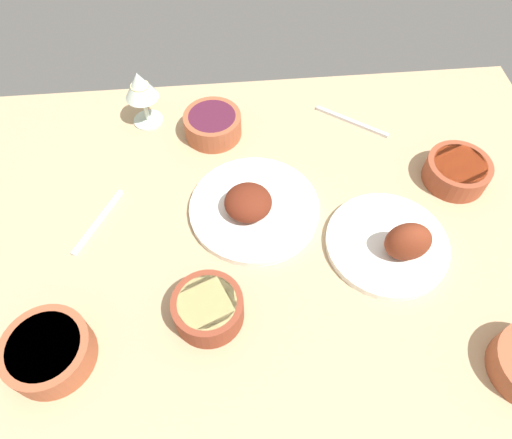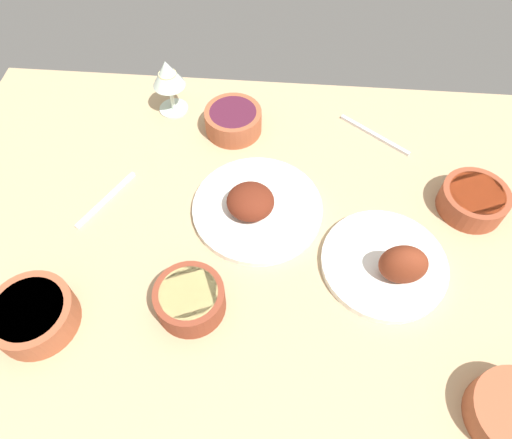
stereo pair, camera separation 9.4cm
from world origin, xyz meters
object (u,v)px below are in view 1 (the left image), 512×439
at_px(plate_far_side, 254,207).
at_px(bowl_onions, 213,124).
at_px(bowl_sauce, 457,171).
at_px(wine_glass, 140,88).
at_px(plate_near_viewer, 394,243).
at_px(spoon_loose, 98,222).
at_px(fork_loose, 352,122).
at_px(bowl_pasta, 208,308).
at_px(bowl_potatoes, 48,351).

distance_m(plate_far_side, bowl_onions, 0.25).
height_order(bowl_sauce, wine_glass, wine_glass).
bearing_deg(plate_near_viewer, bowl_onions, 133.58).
distance_m(bowl_onions, spoon_loose, 0.34).
bearing_deg(bowl_sauce, plate_near_viewer, -137.93).
distance_m(bowl_onions, fork_loose, 0.33).
height_order(plate_near_viewer, wine_glass, wine_glass).
xyz_separation_m(plate_far_side, fork_loose, (0.26, 0.24, -0.02)).
bearing_deg(wine_glass, bowl_onions, -20.41).
distance_m(plate_near_viewer, fork_loose, 0.36).
relative_size(bowl_pasta, bowl_sauce, 0.93).
bearing_deg(spoon_loose, plate_near_viewer, 107.33).
xyz_separation_m(bowl_pasta, fork_loose, (0.36, 0.46, -0.03)).
xyz_separation_m(bowl_onions, bowl_pasta, (-0.03, -0.46, 0.00)).
bearing_deg(spoon_loose, fork_loose, 141.36).
height_order(plate_near_viewer, fork_loose, plate_near_viewer).
bearing_deg(plate_near_viewer, bowl_sauce, 42.07).
xyz_separation_m(bowl_sauce, fork_loose, (-0.18, 0.19, -0.02)).
bearing_deg(bowl_pasta, spoon_loose, 134.35).
relative_size(bowl_onions, bowl_potatoes, 0.90).
bearing_deg(plate_far_side, fork_loose, 43.03).
height_order(bowl_pasta, bowl_potatoes, same).
xyz_separation_m(wine_glass, spoon_loose, (-0.09, -0.29, -0.10)).
distance_m(fork_loose, spoon_loose, 0.63).
relative_size(plate_near_viewer, bowl_pasta, 1.92).
bearing_deg(plate_near_viewer, spoon_loose, 168.42).
bearing_deg(wine_glass, bowl_potatoes, -103.69).
xyz_separation_m(plate_far_side, bowl_potatoes, (-0.37, -0.27, 0.01)).
distance_m(bowl_pasta, bowl_potatoes, 0.27).
bearing_deg(fork_loose, bowl_pasta, 88.96).
xyz_separation_m(plate_far_side, bowl_onions, (-0.07, 0.24, 0.01)).
bearing_deg(bowl_potatoes, plate_far_side, 36.73).
distance_m(plate_far_side, wine_glass, 0.38).
height_order(bowl_potatoes, spoon_loose, bowl_potatoes).
bearing_deg(fork_loose, bowl_onions, 37.69).
bearing_deg(bowl_sauce, plate_far_side, -173.91).
bearing_deg(bowl_potatoes, spoon_loose, 80.28).
bearing_deg(plate_far_side, bowl_pasta, -114.26).
bearing_deg(bowl_onions, bowl_potatoes, -119.91).
bearing_deg(bowl_pasta, fork_loose, 52.25).
xyz_separation_m(plate_near_viewer, bowl_pasta, (-0.36, -0.11, 0.01)).
height_order(wine_glass, spoon_loose, wine_glass).
xyz_separation_m(plate_far_side, bowl_pasta, (-0.10, -0.22, 0.01)).
xyz_separation_m(bowl_sauce, bowl_potatoes, (-0.81, -0.32, 0.00)).
xyz_separation_m(bowl_sauce, wine_glass, (-0.67, 0.25, 0.07)).
distance_m(plate_near_viewer, spoon_loose, 0.59).
distance_m(plate_far_side, fork_loose, 0.35).
relative_size(bowl_pasta, spoon_loose, 0.73).
bearing_deg(plate_far_side, wine_glass, 127.88).
bearing_deg(spoon_loose, wine_glass, -168.44).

